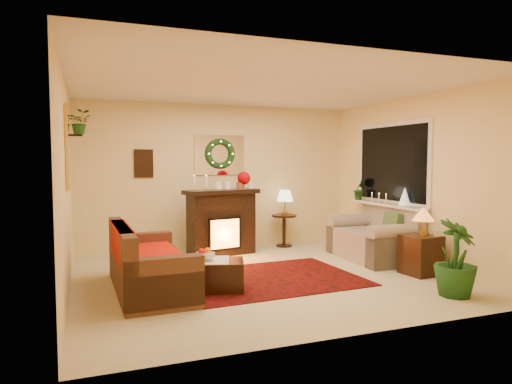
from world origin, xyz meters
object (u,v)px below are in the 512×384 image
object	(u,v)px
loveseat	(372,233)
coffee_table	(207,274)
sofa	(151,256)
side_table_round	(284,229)
end_table_square	(421,255)
fireplace	(221,223)

from	to	relation	value
loveseat	coffee_table	distance (m)	3.08
sofa	side_table_round	world-z (taller)	sofa
end_table_square	coffee_table	distance (m)	3.02
side_table_round	end_table_square	xyz separation A→B (m)	(0.95, -2.58, -0.06)
side_table_round	loveseat	bearing A→B (deg)	-58.45
sofa	end_table_square	size ratio (longest dim) A/B	3.44
loveseat	end_table_square	world-z (taller)	loveseat
loveseat	coffee_table	size ratio (longest dim) A/B	1.74
sofa	fireplace	xyz separation A→B (m)	(1.40, 1.73, 0.12)
sofa	fireplace	bearing A→B (deg)	49.29
loveseat	side_table_round	bearing A→B (deg)	124.15
fireplace	side_table_round	xyz separation A→B (m)	(1.30, 0.32, -0.22)
fireplace	loveseat	size ratio (longest dim) A/B	0.74
end_table_square	coffee_table	world-z (taller)	end_table_square
coffee_table	loveseat	bearing A→B (deg)	33.19
end_table_square	side_table_round	bearing A→B (deg)	110.28
coffee_table	fireplace	bearing A→B (deg)	86.80
end_table_square	sofa	bearing A→B (deg)	171.81
fireplace	coffee_table	distance (m)	2.14
loveseat	side_table_round	size ratio (longest dim) A/B	2.59
side_table_round	coffee_table	size ratio (longest dim) A/B	0.67
loveseat	side_table_round	xyz separation A→B (m)	(-0.91, 1.48, -0.09)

